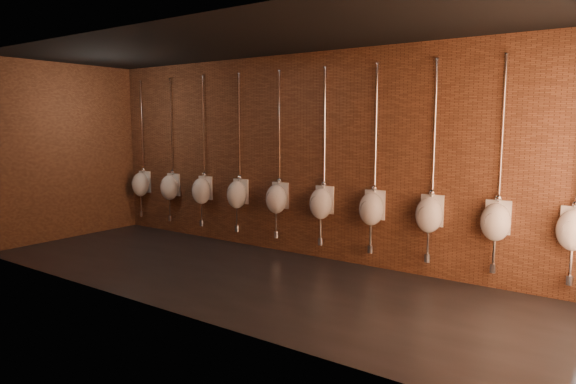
% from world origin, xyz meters
% --- Properties ---
extents(ground, '(8.50, 8.50, 0.00)m').
position_xyz_m(ground, '(0.00, 0.00, 0.00)').
color(ground, black).
rests_on(ground, ground).
extents(room_shell, '(8.54, 3.04, 3.22)m').
position_xyz_m(room_shell, '(0.00, 0.00, 2.01)').
color(room_shell, black).
rests_on(room_shell, ground).
extents(urinal_0, '(0.38, 0.34, 2.72)m').
position_xyz_m(urinal_0, '(-3.86, 1.37, 0.91)').
color(urinal_0, white).
rests_on(urinal_0, ground).
extents(urinal_1, '(0.38, 0.34, 2.72)m').
position_xyz_m(urinal_1, '(-3.00, 1.37, 0.91)').
color(urinal_1, white).
rests_on(urinal_1, ground).
extents(urinal_2, '(0.38, 0.34, 2.72)m').
position_xyz_m(urinal_2, '(-2.15, 1.37, 0.91)').
color(urinal_2, white).
rests_on(urinal_2, ground).
extents(urinal_3, '(0.38, 0.34, 2.72)m').
position_xyz_m(urinal_3, '(-1.29, 1.37, 0.91)').
color(urinal_3, white).
rests_on(urinal_3, ground).
extents(urinal_4, '(0.38, 0.34, 2.72)m').
position_xyz_m(urinal_4, '(-0.44, 1.37, 0.91)').
color(urinal_4, white).
rests_on(urinal_4, ground).
extents(urinal_5, '(0.38, 0.34, 2.72)m').
position_xyz_m(urinal_5, '(0.42, 1.37, 0.91)').
color(urinal_5, white).
rests_on(urinal_5, ground).
extents(urinal_6, '(0.38, 0.34, 2.72)m').
position_xyz_m(urinal_6, '(1.27, 1.37, 0.91)').
color(urinal_6, white).
rests_on(urinal_6, ground).
extents(urinal_7, '(0.38, 0.34, 2.72)m').
position_xyz_m(urinal_7, '(2.13, 1.37, 0.91)').
color(urinal_7, white).
rests_on(urinal_7, ground).
extents(urinal_8, '(0.38, 0.34, 2.72)m').
position_xyz_m(urinal_8, '(2.98, 1.37, 0.91)').
color(urinal_8, white).
rests_on(urinal_8, ground).
extents(urinal_9, '(0.38, 0.34, 2.72)m').
position_xyz_m(urinal_9, '(3.84, 1.37, 0.91)').
color(urinal_9, white).
rests_on(urinal_9, ground).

